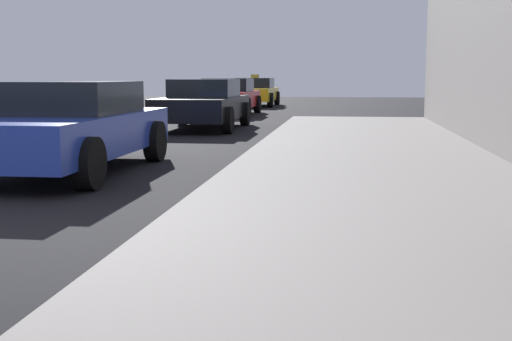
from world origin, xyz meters
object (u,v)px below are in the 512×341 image
(car_red, at_px, (228,96))
(car_yellow, at_px, (254,92))
(car_black, at_px, (203,104))
(car_blue, at_px, (66,126))

(car_red, distance_m, car_yellow, 6.97)
(car_black, bearing_deg, car_yellow, -87.80)
(car_red, bearing_deg, car_black, 94.53)
(car_blue, distance_m, car_black, 7.99)
(car_blue, xyz_separation_m, car_black, (0.26, 7.99, -0.00))
(car_black, distance_m, car_yellow, 13.46)
(car_blue, height_order, car_black, same)
(car_black, bearing_deg, car_red, -85.47)
(car_yellow, bearing_deg, car_red, 90.03)
(car_black, relative_size, car_red, 1.01)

